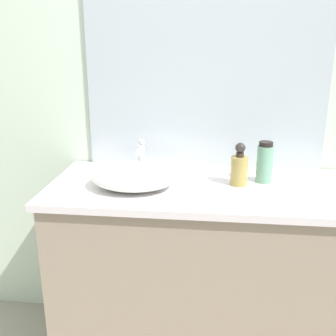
# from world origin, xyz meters

# --- Properties ---
(bathroom_wall_rear) EXTENTS (6.00, 0.06, 2.60)m
(bathroom_wall_rear) POSITION_xyz_m (0.00, 0.73, 1.30)
(bathroom_wall_rear) COLOR silver
(bathroom_wall_rear) RESTS_ON ground
(vanity_counter) EXTENTS (1.31, 0.58, 0.90)m
(vanity_counter) POSITION_xyz_m (-0.06, 0.40, 0.45)
(vanity_counter) COLOR gray
(vanity_counter) RESTS_ON ground
(wall_mirror_panel) EXTENTS (1.13, 0.01, 0.94)m
(wall_mirror_panel) POSITION_xyz_m (-0.06, 0.69, 1.36)
(wall_mirror_panel) COLOR #B2BCC6
(wall_mirror_panel) RESTS_ON vanity_counter
(sink_basin) EXTENTS (0.37, 0.30, 0.10)m
(sink_basin) POSITION_xyz_m (-0.35, 0.35, 0.95)
(sink_basin) COLOR white
(sink_basin) RESTS_ON vanity_counter
(faucet) EXTENTS (0.03, 0.12, 0.16)m
(faucet) POSITION_xyz_m (-0.35, 0.52, 0.99)
(faucet) COLOR silver
(faucet) RESTS_ON vanity_counter
(soap_dispenser) EXTENTS (0.07, 0.07, 0.19)m
(soap_dispenser) POSITION_xyz_m (0.10, 0.43, 0.97)
(soap_dispenser) COLOR #A69049
(soap_dispenser) RESTS_ON vanity_counter
(lotion_bottle) EXTENTS (0.07, 0.07, 0.18)m
(lotion_bottle) POSITION_xyz_m (0.21, 0.48, 0.99)
(lotion_bottle) COLOR #6DA588
(lotion_bottle) RESTS_ON vanity_counter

